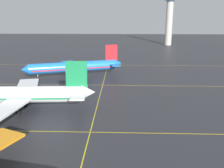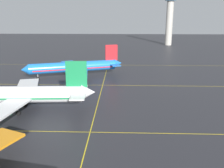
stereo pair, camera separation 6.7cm
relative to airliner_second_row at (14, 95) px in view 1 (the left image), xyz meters
name	(u,v)px [view 1 (the left image)]	position (x,y,z in m)	size (l,w,h in m)	color
airliner_second_row	(14,95)	(0.00, 0.00, 0.00)	(40.76, 35.10, 12.67)	white
airliner_third_row	(75,67)	(8.62, 35.27, -0.24)	(37.46, 32.06, 11.98)	blue
taxiway_markings	(98,103)	(20.07, 6.81, -4.32)	(111.01, 155.60, 0.01)	yellow
control_tower	(170,16)	(63.38, 142.36, 17.91)	(8.82, 8.82, 38.37)	#ADA89E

